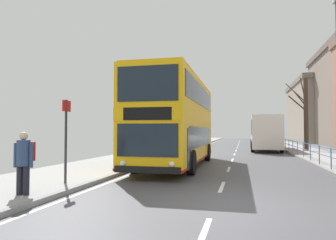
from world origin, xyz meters
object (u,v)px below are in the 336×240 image
background_building_02 (326,112)px  double_decker_bus_main (177,121)px  bare_tree_far_00 (305,113)px  bus_stop_sign_near (66,132)px  background_bus_far_lane (265,132)px  pedestrian_with_backpack (24,158)px

background_building_02 → double_decker_bus_main: bearing=-112.9°
bare_tree_far_00 → bus_stop_sign_near: bearing=-118.7°
background_bus_far_lane → background_building_02: background_building_02 is taller
background_bus_far_lane → bare_tree_far_00: bare_tree_far_00 is taller
bus_stop_sign_near → background_building_02: bearing=67.8°
pedestrian_with_backpack → bare_tree_far_00: bearing=63.3°
bus_stop_sign_near → background_building_02: 49.39m
bus_stop_sign_near → background_bus_far_lane: bearing=70.6°
background_bus_far_lane → bus_stop_sign_near: 22.73m
double_decker_bus_main → background_building_02: (16.39, 38.82, 2.63)m
bare_tree_far_00 → background_building_02: size_ratio=0.35×
double_decker_bus_main → bus_stop_sign_near: bearing=-108.0°
background_bus_far_lane → pedestrian_with_backpack: background_bus_far_lane is taller
pedestrian_with_backpack → background_building_02: bearing=68.5°
double_decker_bus_main → pedestrian_with_backpack: 9.07m
background_bus_far_lane → pedestrian_with_backpack: size_ratio=5.59×
background_bus_far_lane → background_building_02: size_ratio=0.52×
pedestrian_with_backpack → bus_stop_sign_near: bearing=87.7°
bus_stop_sign_near → bare_tree_far_00: bearing=61.3°
background_building_02 → bare_tree_far_00: bearing=-106.8°
bare_tree_far_00 → double_decker_bus_main: bearing=-123.7°
double_decker_bus_main → background_bus_far_lane: size_ratio=1.15×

